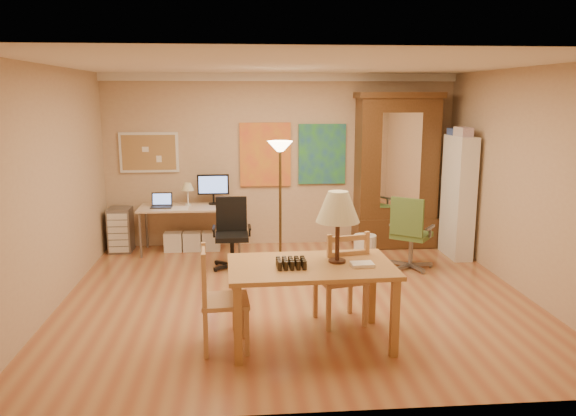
{
  "coord_description": "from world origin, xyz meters",
  "views": [
    {
      "loc": [
        -0.64,
        -6.34,
        2.37
      ],
      "look_at": [
        -0.08,
        0.3,
        1.03
      ],
      "focal_mm": 35.0,
      "sensor_mm": 36.0,
      "label": 1
    }
  ],
  "objects": [
    {
      "name": "floor",
      "position": [
        0.0,
        0.0,
        0.0
      ],
      "size": [
        5.5,
        5.5,
        0.0
      ],
      "primitive_type": "plane",
      "color": "#995536",
      "rests_on": "ground"
    },
    {
      "name": "crown_molding",
      "position": [
        0.0,
        2.46,
        2.64
      ],
      "size": [
        5.5,
        0.08,
        0.12
      ],
      "primitive_type": "cube",
      "color": "white",
      "rests_on": "floor"
    },
    {
      "name": "corkboard",
      "position": [
        -2.05,
        2.47,
        1.5
      ],
      "size": [
        0.9,
        0.04,
        0.62
      ],
      "primitive_type": "cube",
      "color": "#A17F4C",
      "rests_on": "floor"
    },
    {
      "name": "art_panel_left",
      "position": [
        -0.25,
        2.47,
        1.45
      ],
      "size": [
        0.8,
        0.04,
        1.0
      ],
      "primitive_type": "cube",
      "color": "gold",
      "rests_on": "floor"
    },
    {
      "name": "art_panel_right",
      "position": [
        0.65,
        2.47,
        1.45
      ],
      "size": [
        0.75,
        0.04,
        0.95
      ],
      "primitive_type": "cube",
      "color": "#225A8B",
      "rests_on": "floor"
    },
    {
      "name": "dining_table",
      "position": [
        0.11,
        -1.23,
        0.94
      ],
      "size": [
        1.6,
        0.99,
        1.48
      ],
      "color": "olive",
      "rests_on": "floor"
    },
    {
      "name": "ladder_chair_back",
      "position": [
        0.39,
        -0.82,
        0.48
      ],
      "size": [
        0.56,
        0.54,
        1.02
      ],
      "color": "#B48052",
      "rests_on": "floor"
    },
    {
      "name": "ladder_chair_left",
      "position": [
        -0.84,
        -1.32,
        0.46
      ],
      "size": [
        0.47,
        0.49,
        0.99
      ],
      "color": "#B48052",
      "rests_on": "floor"
    },
    {
      "name": "torchiere_lamp",
      "position": [
        -0.13,
        0.83,
        1.44
      ],
      "size": [
        0.33,
        0.33,
        1.79
      ],
      "color": "#42331A",
      "rests_on": "floor"
    },
    {
      "name": "computer_desk",
      "position": [
        -1.38,
        2.16,
        0.43
      ],
      "size": [
        1.55,
        0.68,
        1.17
      ],
      "color": "beige",
      "rests_on": "floor"
    },
    {
      "name": "office_chair_black",
      "position": [
        -0.78,
        1.24,
        0.26
      ],
      "size": [
        0.6,
        0.6,
        0.98
      ],
      "color": "black",
      "rests_on": "floor"
    },
    {
      "name": "office_chair_green",
      "position": [
        1.67,
        0.96,
        0.27
      ],
      "size": [
        0.65,
        0.65,
        1.03
      ],
      "color": "slate",
      "rests_on": "floor"
    },
    {
      "name": "drawer_cart",
      "position": [
        -2.5,
        2.22,
        0.34
      ],
      "size": [
        0.34,
        0.41,
        0.68
      ],
      "color": "slate",
      "rests_on": "floor"
    },
    {
      "name": "armoire",
      "position": [
        1.79,
        2.24,
        1.05
      ],
      "size": [
        1.31,
        0.62,
        2.41
      ],
      "color": "#3D2710",
      "rests_on": "floor"
    },
    {
      "name": "bookshelf",
      "position": [
        2.55,
        1.55,
        0.89
      ],
      "size": [
        0.27,
        0.72,
        1.79
      ],
      "color": "white",
      "rests_on": "floor"
    },
    {
      "name": "wastebin",
      "position": [
        1.12,
        1.31,
        0.2
      ],
      "size": [
        0.33,
        0.33,
        0.41
      ],
      "primitive_type": "cylinder",
      "color": "silver",
      "rests_on": "floor"
    }
  ]
}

